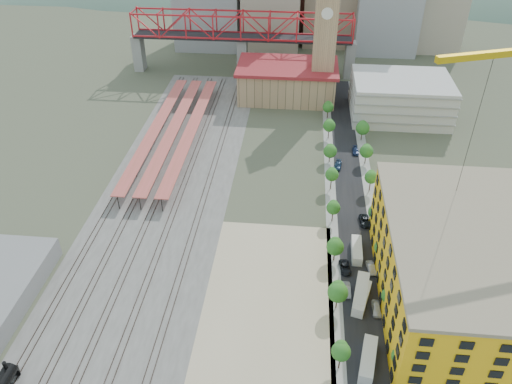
# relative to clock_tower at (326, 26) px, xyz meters

# --- Properties ---
(ground) EXTENTS (400.00, 400.00, 0.00)m
(ground) POSITION_rel_clock_tower_xyz_m (-8.00, -79.99, -28.70)
(ground) COLOR #474C38
(ground) RESTS_ON ground
(ballast_strip) EXTENTS (36.00, 165.00, 0.06)m
(ballast_strip) POSITION_rel_clock_tower_xyz_m (-44.00, -62.49, -28.67)
(ballast_strip) COLOR #605E59
(ballast_strip) RESTS_ON ground
(dirt_lot) EXTENTS (28.00, 67.00, 0.06)m
(dirt_lot) POSITION_rel_clock_tower_xyz_m (-12.00, -111.49, -28.67)
(dirt_lot) COLOR tan
(dirt_lot) RESTS_ON ground
(street_asphalt) EXTENTS (12.00, 170.00, 0.06)m
(street_asphalt) POSITION_rel_clock_tower_xyz_m (8.00, -64.99, -28.67)
(street_asphalt) COLOR black
(street_asphalt) RESTS_ON ground
(sidewalk_west) EXTENTS (3.00, 170.00, 0.04)m
(sidewalk_west) POSITION_rel_clock_tower_xyz_m (2.50, -64.99, -28.68)
(sidewalk_west) COLOR gray
(sidewalk_west) RESTS_ON ground
(sidewalk_east) EXTENTS (3.00, 170.00, 0.04)m
(sidewalk_east) POSITION_rel_clock_tower_xyz_m (13.50, -64.99, -28.68)
(sidewalk_east) COLOR gray
(sidewalk_east) RESTS_ON ground
(construction_pad) EXTENTS (50.00, 90.00, 0.06)m
(construction_pad) POSITION_rel_clock_tower_xyz_m (37.00, -99.99, -28.67)
(construction_pad) COLOR gray
(construction_pad) RESTS_ON ground
(rail_tracks) EXTENTS (26.56, 160.00, 0.18)m
(rail_tracks) POSITION_rel_clock_tower_xyz_m (-45.80, -62.49, -28.55)
(rail_tracks) COLOR #382B23
(rail_tracks) RESTS_ON ground
(platform_canopies) EXTENTS (16.00, 80.00, 4.12)m
(platform_canopies) POSITION_rel_clock_tower_xyz_m (-49.00, -34.99, -24.70)
(platform_canopies) COLOR #D05050
(platform_canopies) RESTS_ON ground
(station_hall) EXTENTS (38.00, 24.00, 13.10)m
(station_hall) POSITION_rel_clock_tower_xyz_m (-13.00, 2.01, -22.03)
(station_hall) COLOR tan
(station_hall) RESTS_ON ground
(clock_tower) EXTENTS (12.00, 12.00, 52.00)m
(clock_tower) POSITION_rel_clock_tower_xyz_m (0.00, 0.00, 0.00)
(clock_tower) COLOR tan
(clock_tower) RESTS_ON ground
(parking_garage) EXTENTS (34.00, 26.00, 14.00)m
(parking_garage) POSITION_rel_clock_tower_xyz_m (28.00, -9.99, -21.70)
(parking_garage) COLOR silver
(parking_garage) RESTS_ON ground
(truss_bridge) EXTENTS (94.00, 9.60, 25.60)m
(truss_bridge) POSITION_rel_clock_tower_xyz_m (-33.00, 25.01, -9.83)
(truss_bridge) COLOR gray
(truss_bridge) RESTS_ON ground
(construction_building) EXTENTS (44.60, 50.60, 18.80)m
(construction_building) POSITION_rel_clock_tower_xyz_m (34.00, -99.99, -19.29)
(construction_building) COLOR yellow
(construction_building) RESTS_ON ground
(street_trees) EXTENTS (15.40, 124.40, 8.00)m
(street_trees) POSITION_rel_clock_tower_xyz_m (8.00, -74.99, -28.70)
(street_trees) COLOR #25681F
(street_trees) RESTS_ON ground
(distant_hills) EXTENTS (647.00, 264.00, 227.00)m
(distant_hills) POSITION_rel_clock_tower_xyz_m (37.28, 180.01, -108.23)
(distant_hills) COLOR #4C6B59
(distant_hills) RESTS_ON ground
(site_trailer_a) EXTENTS (4.47, 10.16, 2.69)m
(site_trailer_a) POSITION_rel_clock_tower_xyz_m (8.00, -118.58, -27.35)
(site_trailer_a) COLOR silver
(site_trailer_a) RESTS_ON ground
(site_trailer_b) EXTENTS (4.94, 9.63, 2.55)m
(site_trailer_b) POSITION_rel_clock_tower_xyz_m (8.00, -102.91, -27.42)
(site_trailer_b) COLOR silver
(site_trailer_b) RESTS_ON ground
(site_trailer_c) EXTENTS (4.45, 10.33, 2.74)m
(site_trailer_c) POSITION_rel_clock_tower_xyz_m (8.00, -101.03, -27.33)
(site_trailer_c) COLOR silver
(site_trailer_c) RESTS_ON ground
(site_trailer_d) EXTENTS (2.61, 8.97, 2.44)m
(site_trailer_d) POSITION_rel_clock_tower_xyz_m (8.00, -87.28, -27.48)
(site_trailer_d) COLOR silver
(site_trailer_d) RESTS_ON ground
(car_1) EXTENTS (1.77, 4.66, 1.52)m
(car_1) POSITION_rel_clock_tower_xyz_m (5.00, -100.21, -27.94)
(car_1) COLOR gray
(car_1) RESTS_ON ground
(car_2) EXTENTS (3.00, 5.36, 1.42)m
(car_2) POSITION_rel_clock_tower_xyz_m (5.00, -93.03, -27.99)
(car_2) COLOR black
(car_2) RESTS_ON ground
(car_3) EXTENTS (2.83, 5.47, 1.52)m
(car_3) POSITION_rel_clock_tower_xyz_m (5.00, -48.10, -27.94)
(car_3) COLOR navy
(car_3) RESTS_ON ground
(car_4) EXTENTS (2.01, 4.65, 1.56)m
(car_4) POSITION_rel_clock_tower_xyz_m (11.00, -105.08, -27.91)
(car_4) COLOR silver
(car_4) RESTS_ON ground
(car_5) EXTENTS (2.25, 4.70, 1.48)m
(car_5) POSITION_rel_clock_tower_xyz_m (11.00, -92.66, -27.95)
(car_5) COLOR #9F9FA4
(car_5) RESTS_ON ground
(car_6) EXTENTS (2.96, 5.61, 1.50)m
(car_6) POSITION_rel_clock_tower_xyz_m (11.00, -75.05, -27.94)
(car_6) COLOR black
(car_6) RESTS_ON ground
(car_7) EXTENTS (1.97, 4.82, 1.40)m
(car_7) POSITION_rel_clock_tower_xyz_m (11.00, -38.71, -28.00)
(car_7) COLOR #1A294E
(car_7) RESTS_ON ground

